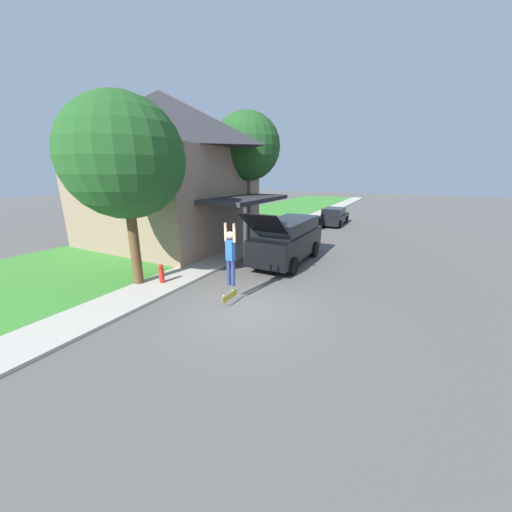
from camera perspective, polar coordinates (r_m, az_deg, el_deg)
The scene contains 11 objects.
ground_plane at distance 9.45m, azimuth -2.97°, elevation -9.85°, with size 120.00×120.00×0.00m, color #54514F.
lawn at distance 18.62m, azimuth -14.77°, elevation 2.91°, with size 10.00×80.00×0.08m.
sidewalk at distance 16.03m, azimuth -3.06°, elevation 1.36°, with size 1.80×80.00×0.10m.
house at distance 18.07m, azimuth -17.69°, elevation 16.49°, with size 11.25×8.31×8.41m.
lawn_tree_near at distance 11.22m, azimuth -24.91°, elevation 17.30°, with size 4.15×4.15×6.65m.
lawn_tree_far at distance 17.52m, azimuth -1.83°, elevation 20.90°, with size 3.84×3.84×7.46m.
suv_parked at distance 13.70m, azimuth 6.37°, elevation 3.35°, with size 2.01×5.76×2.73m.
car_down_street at distance 24.96m, azimuth 15.25°, elevation 7.62°, with size 1.85×4.38×1.38m.
skateboarder at distance 9.20m, azimuth -5.15°, elevation 0.43°, with size 0.41×0.24×2.07m.
skateboard at distance 9.42m, azimuth -5.26°, elevation -7.97°, with size 0.10×0.82×0.24m.
fire_hydrant at distance 11.51m, azimuth -18.39°, elevation -3.37°, with size 0.20×0.20×0.74m.
Camera 1 is at (4.40, -7.27, 4.15)m, focal length 20.00 mm.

